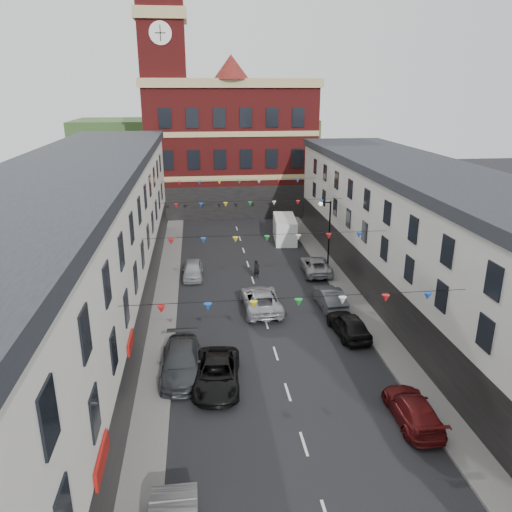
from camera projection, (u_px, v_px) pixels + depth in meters
name	position (u px, v px, depth m)	size (l,w,h in m)	color
ground	(276.00, 353.00, 29.62)	(160.00, 160.00, 0.00)	black
pavement_left	(160.00, 343.00, 30.70)	(1.80, 64.00, 0.15)	#605E5B
pavement_right	(376.00, 331.00, 32.25)	(1.80, 64.00, 0.15)	#605E5B
terrace_left	(63.00, 272.00, 27.52)	(8.40, 56.00, 10.70)	silver
terrace_right	(465.00, 263.00, 30.34)	(8.40, 56.00, 9.70)	silver
civic_building	(229.00, 145.00, 62.71)	(20.60, 13.30, 18.50)	maroon
clock_tower	(165.00, 88.00, 56.92)	(5.60, 5.60, 30.00)	maroon
distant_hill	(197.00, 149.00, 85.89)	(40.00, 14.00, 10.00)	#315126
street_lamp	(327.00, 225.00, 42.28)	(1.10, 0.36, 6.00)	black
car_left_c	(217.00, 374.00, 26.23)	(2.35, 5.10, 1.42)	black
car_left_d	(181.00, 362.00, 27.25)	(2.16, 5.32, 1.54)	#36393D
car_left_e	(193.00, 270.00, 41.29)	(1.61, 4.00, 1.36)	#A0A5A8
car_right_c	(413.00, 409.00, 23.41)	(1.82, 4.48, 1.30)	#601314
car_right_d	(349.00, 324.00, 31.62)	(1.74, 4.34, 1.48)	black
car_right_e	(329.00, 297.00, 35.73)	(1.54, 4.42, 1.46)	#4D4F54
car_right_f	(316.00, 265.00, 42.34)	(2.23, 4.84, 1.35)	#A0A2A5
moving_car	(261.00, 300.00, 35.27)	(2.53, 5.48, 1.52)	#A8AAAF
white_van	(285.00, 229.00, 51.30)	(2.09, 5.44, 2.41)	white
pedestrian	(257.00, 269.00, 41.02)	(0.58, 0.38, 1.59)	black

